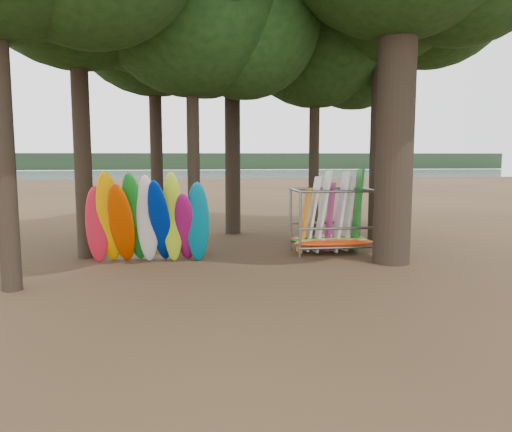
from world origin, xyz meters
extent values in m
plane|color=#47331E|center=(0.00, 0.00, 0.00)|extent=(120.00, 120.00, 0.00)
plane|color=gray|center=(0.00, 60.00, 0.00)|extent=(160.00, 160.00, 0.00)
cube|color=black|center=(0.00, 110.00, 2.00)|extent=(160.00, 4.00, 4.00)
cylinder|color=black|center=(-5.61, 2.49, 5.68)|extent=(0.56, 0.56, 11.35)
cylinder|color=black|center=(-3.46, 5.71, 5.29)|extent=(0.48, 0.48, 10.59)
ellipsoid|color=black|center=(-3.46, 5.71, 9.00)|extent=(7.79, 7.79, 6.77)
cylinder|color=black|center=(-0.34, 7.00, 6.27)|extent=(0.65, 0.65, 12.53)
cylinder|color=black|center=(2.93, 5.92, 4.97)|extent=(0.42, 0.42, 9.93)
ellipsoid|color=black|center=(2.93, 5.92, 8.44)|extent=(7.31, 7.31, 6.36)
cylinder|color=black|center=(-2.05, 2.55, 4.94)|extent=(0.42, 0.42, 9.88)
cylinder|color=black|center=(4.96, 4.25, 6.36)|extent=(0.48, 0.48, 12.72)
cylinder|color=black|center=(4.03, 0.33, 6.38)|extent=(1.15, 1.15, 12.77)
ellipsoid|color=red|center=(-5.02, 1.24, 1.22)|extent=(0.77, 1.01, 2.52)
ellipsoid|color=#FBAC00|center=(-4.64, 1.18, 1.45)|extent=(0.78, 1.67, 3.04)
ellipsoid|color=#C83C00|center=(-4.25, 1.02, 1.27)|extent=(0.85, 1.89, 2.72)
ellipsoid|color=#147D1F|center=(-3.87, 1.18, 1.43)|extent=(0.86, 1.80, 2.98)
ellipsoid|color=silver|center=(-3.49, 1.05, 1.39)|extent=(0.67, 1.37, 2.90)
ellipsoid|color=#00208F|center=(-3.11, 0.97, 1.33)|extent=(0.88, 2.12, 2.83)
ellipsoid|color=#A8CF21|center=(-2.73, 1.02, 1.44)|extent=(0.65, 1.15, 2.95)
ellipsoid|color=#840E53|center=(-2.35, 1.09, 1.12)|extent=(0.81, 1.63, 2.40)
ellipsoid|color=#026380|center=(-1.97, 0.95, 1.29)|extent=(0.73, 1.21, 2.66)
ellipsoid|color=red|center=(2.64, 1.65, 0.42)|extent=(2.87, 0.55, 0.24)
ellipsoid|color=#C6D01B|center=(2.64, 1.98, 0.42)|extent=(2.63, 0.55, 0.24)
ellipsoid|color=#1A762A|center=(2.64, 2.39, 0.42)|extent=(2.74, 0.55, 0.24)
ellipsoid|color=red|center=(2.64, 2.65, 0.42)|extent=(2.73, 0.55, 0.24)
cube|color=orange|center=(1.69, 2.31, 1.11)|extent=(0.46, 0.75, 2.25)
cube|color=white|center=(2.01, 2.47, 1.31)|extent=(0.56, 0.78, 2.64)
cube|color=white|center=(2.33, 2.30, 1.42)|extent=(0.61, 0.78, 2.84)
cube|color=#A41B71|center=(2.64, 2.48, 1.20)|extent=(0.38, 0.75, 2.42)
cube|color=white|center=(2.96, 2.27, 1.40)|extent=(0.57, 0.80, 2.81)
cube|color=silver|center=(3.28, 2.50, 1.31)|extent=(0.39, 0.80, 2.65)
cube|color=#1A7924|center=(3.59, 2.36, 1.43)|extent=(0.37, 0.79, 2.89)
camera|label=1|loc=(-2.24, -14.32, 3.33)|focal=35.00mm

